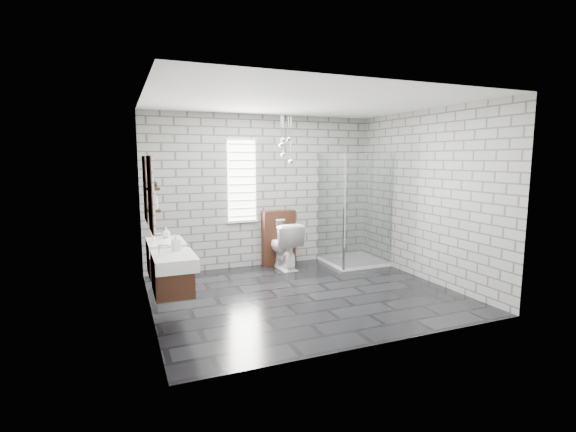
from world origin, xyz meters
TOP-DOWN VIEW (x-y plane):
  - floor at (0.00, 0.00)m, footprint 4.20×3.60m
  - ceiling at (0.00, 0.00)m, footprint 4.20×3.60m
  - wall_back at (0.00, 1.81)m, footprint 4.20×0.02m
  - wall_front at (0.00, -1.81)m, footprint 4.20×0.02m
  - wall_left at (-2.11, 0.00)m, footprint 0.02×3.60m
  - wall_right at (2.11, 0.00)m, footprint 0.02×3.60m
  - vanity_left at (-1.91, -0.48)m, footprint 0.47×0.70m
  - vanity_right at (-1.91, 0.39)m, footprint 0.47×0.70m
  - shelf_lower at (-2.03, -0.05)m, footprint 0.14×0.30m
  - shelf_upper at (-2.03, -0.05)m, footprint 0.14×0.30m
  - window at (-0.40, 1.78)m, footprint 0.56×0.05m
  - cistern_panel at (0.25, 1.70)m, footprint 0.60×0.20m
  - flush_plate at (0.25, 1.60)m, footprint 0.18×0.01m
  - shower_enclosure at (1.50, 1.18)m, footprint 1.00×1.00m
  - pendant_cluster at (0.26, 1.38)m, footprint 0.27×0.21m
  - toilet at (0.25, 1.45)m, footprint 0.48×0.82m
  - soap_bottle_a at (-1.81, -0.28)m, footprint 0.11×0.11m
  - soap_bottle_b at (-1.83, 0.60)m, footprint 0.13×0.13m
  - soap_bottle_c at (-2.02, -0.14)m, footprint 0.08×0.08m
  - vase at (-2.02, -0.02)m, footprint 0.14×0.14m

SIDE VIEW (x-z plane):
  - floor at x=0.00m, z-range -0.02..0.00m
  - toilet at x=0.25m, z-range 0.00..0.82m
  - cistern_panel at x=0.25m, z-range 0.00..1.00m
  - shower_enclosure at x=1.50m, z-range -0.51..1.52m
  - vanity_left at x=-1.91m, z-range -0.03..1.54m
  - vanity_right at x=-1.91m, z-range -0.03..1.54m
  - flush_plate at x=0.25m, z-range 0.74..0.86m
  - soap_bottle_b at x=-1.83m, z-range 0.85..1.00m
  - soap_bottle_a at x=-1.81m, z-range 0.85..1.04m
  - shelf_lower at x=-2.03m, z-range 1.31..1.33m
  - wall_back at x=0.00m, z-range 0.00..2.70m
  - wall_front at x=0.00m, z-range 0.00..2.70m
  - wall_left at x=-2.11m, z-range 0.00..2.70m
  - wall_right at x=2.11m, z-range 0.00..2.70m
  - soap_bottle_c at x=-2.02m, z-range 1.33..1.55m
  - window at x=-0.40m, z-range 0.81..2.29m
  - shelf_upper at x=-2.03m, z-range 1.57..1.59m
  - vase at x=-2.02m, z-range 1.59..1.70m
  - pendant_cluster at x=0.26m, z-range 1.70..2.55m
  - ceiling at x=0.00m, z-range 2.70..2.72m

